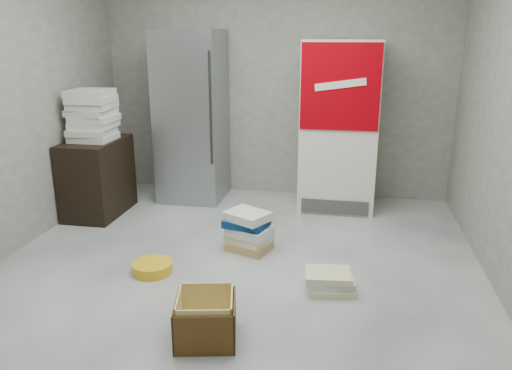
{
  "coord_description": "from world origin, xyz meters",
  "views": [
    {
      "loc": [
        0.85,
        -3.27,
        1.86
      ],
      "look_at": [
        0.11,
        0.7,
        0.63
      ],
      "focal_mm": 35.0,
      "sensor_mm": 36.0,
      "label": 1
    }
  ],
  "objects_px": {
    "steel_fridge": "(192,117)",
    "coke_cooler": "(339,126)",
    "wood_shelf": "(98,177)",
    "phonebook_stack_main": "(248,231)",
    "cardboard_box": "(206,321)"
  },
  "relations": [
    {
      "from": "steel_fridge",
      "to": "cardboard_box",
      "type": "xyz_separation_m",
      "value": [
        0.93,
        -2.75,
        -0.83
      ]
    },
    {
      "from": "wood_shelf",
      "to": "steel_fridge",
      "type": "bearing_deg",
      "value": 41.31
    },
    {
      "from": "steel_fridge",
      "to": "coke_cooler",
      "type": "height_order",
      "value": "steel_fridge"
    },
    {
      "from": "coke_cooler",
      "to": "wood_shelf",
      "type": "height_order",
      "value": "coke_cooler"
    },
    {
      "from": "coke_cooler",
      "to": "phonebook_stack_main",
      "type": "distance_m",
      "value": 1.71
    },
    {
      "from": "steel_fridge",
      "to": "cardboard_box",
      "type": "height_order",
      "value": "steel_fridge"
    },
    {
      "from": "wood_shelf",
      "to": "coke_cooler",
      "type": "bearing_deg",
      "value": 16.28
    },
    {
      "from": "coke_cooler",
      "to": "phonebook_stack_main",
      "type": "height_order",
      "value": "coke_cooler"
    },
    {
      "from": "steel_fridge",
      "to": "wood_shelf",
      "type": "relative_size",
      "value": 2.37
    },
    {
      "from": "steel_fridge",
      "to": "coke_cooler",
      "type": "xyz_separation_m",
      "value": [
        1.65,
        -0.01,
        -0.05
      ]
    },
    {
      "from": "steel_fridge",
      "to": "cardboard_box",
      "type": "bearing_deg",
      "value": -71.27
    },
    {
      "from": "coke_cooler",
      "to": "wood_shelf",
      "type": "distance_m",
      "value": 2.63
    },
    {
      "from": "steel_fridge",
      "to": "coke_cooler",
      "type": "distance_m",
      "value": 1.65
    },
    {
      "from": "steel_fridge",
      "to": "coke_cooler",
      "type": "relative_size",
      "value": 1.06
    },
    {
      "from": "coke_cooler",
      "to": "wood_shelf",
      "type": "relative_size",
      "value": 2.25
    }
  ]
}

